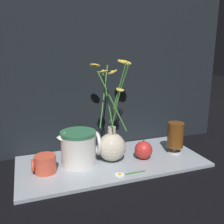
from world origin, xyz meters
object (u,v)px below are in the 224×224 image
Objects in this scene: vase_with_flowers at (112,143)px; tea_glass at (175,136)px; ceramic_pitcher at (79,146)px; orange_fruit at (143,150)px; yellow_mug at (45,164)px.

vase_with_flowers is 0.28m from tea_glass.
vase_with_flowers is 0.13m from ceramic_pitcher.
orange_fruit is (-0.15, -0.01, -0.04)m from tea_glass.
vase_with_flowers reaches higher than ceramic_pitcher.
ceramic_pitcher is at bearing 175.44° from tea_glass.
tea_glass is at bearing -0.76° from yellow_mug.
ceramic_pitcher is 0.41m from tea_glass.
orange_fruit is (0.25, -0.04, -0.04)m from ceramic_pitcher.
tea_glass is (0.54, -0.01, 0.04)m from yellow_mug.
ceramic_pitcher is (-0.13, 0.01, 0.00)m from vase_with_flowers.
ceramic_pitcher reaches higher than yellow_mug.
orange_fruit is at bearing -2.29° from yellow_mug.
vase_with_flowers is 2.95× the size of tea_glass.
ceramic_pitcher reaches higher than tea_glass.
vase_with_flowers is at bearing 175.39° from tea_glass.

